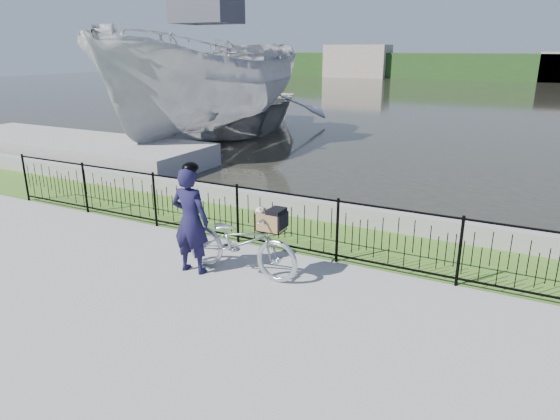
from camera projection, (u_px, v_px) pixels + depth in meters
The scene contains 12 objects.
ground at pixel (239, 287), 7.76m from camera, with size 120.00×120.00×0.00m, color gray.
grass_strip at pixel (307, 234), 9.96m from camera, with size 60.00×2.00×0.01m, color #446E22.
water at pixel (482, 100), 35.66m from camera, with size 120.00×120.00×0.00m, color black.
quay_wall at pixel (327, 211), 10.74m from camera, with size 60.00×0.30×0.40m, color gray.
fence at pixel (285, 222), 8.94m from camera, with size 14.00×0.06×1.15m, color black, non-canonical shape.
far_treeline at pixel (511, 67), 58.02m from camera, with size 120.00×6.00×3.00m, color #23451A.
far_building_left at pixel (357, 61), 64.02m from camera, with size 8.00×4.00×4.00m, color gray.
dock at pixel (71, 148), 16.67m from camera, with size 10.00×3.00×0.70m, color gray.
bicycle_rig at pixel (240, 241), 8.08m from camera, with size 2.09×0.73×1.22m.
cyclist at pixel (190, 219), 8.04m from camera, with size 0.67×0.46×1.85m.
boat_near at pixel (210, 88), 18.19m from camera, with size 4.30×10.87×5.96m.
boat_far at pixel (233, 107), 22.24m from camera, with size 9.07×11.32×2.09m.
Camera 1 is at (3.79, -5.94, 3.53)m, focal length 32.00 mm.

